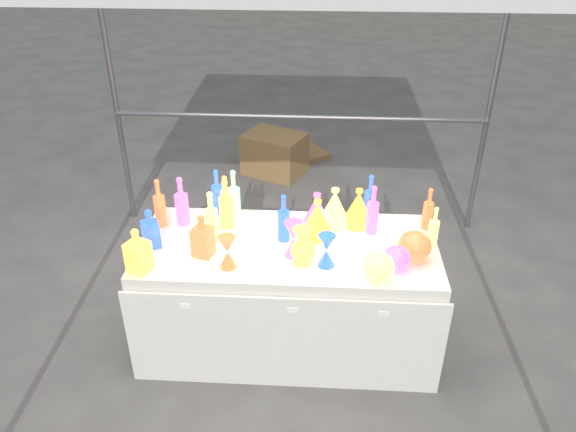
# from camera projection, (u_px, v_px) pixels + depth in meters

# --- Properties ---
(ground) EXTENTS (80.00, 80.00, 0.00)m
(ground) POSITION_uv_depth(u_px,v_px,m) (288.00, 337.00, 3.77)
(ground) COLOR slate
(ground) RESTS_ON ground
(display_table) EXTENTS (1.84, 0.83, 0.75)m
(display_table) POSITION_uv_depth(u_px,v_px,m) (288.00, 294.00, 3.57)
(display_table) COLOR silver
(display_table) RESTS_ON ground
(cardboard_box_closed) EXTENTS (0.71, 0.63, 0.43)m
(cardboard_box_closed) POSITION_uv_depth(u_px,v_px,m) (275.00, 154.00, 5.79)
(cardboard_box_closed) COLOR olive
(cardboard_box_closed) RESTS_ON ground
(cardboard_box_flat) EXTENTS (0.87, 0.82, 0.06)m
(cardboard_box_flat) POSITION_uv_depth(u_px,v_px,m) (291.00, 155.00, 6.19)
(cardboard_box_flat) COLOR olive
(cardboard_box_flat) RESTS_ON ground
(bottle_0) EXTENTS (0.08, 0.08, 0.27)m
(bottle_0) POSITION_uv_depth(u_px,v_px,m) (225.00, 195.00, 3.63)
(bottle_0) COLOR red
(bottle_0) RESTS_ON display_table
(bottle_1) EXTENTS (0.09, 0.09, 0.31)m
(bottle_1) POSITION_uv_depth(u_px,v_px,m) (217.00, 192.00, 3.63)
(bottle_1) COLOR #167A47
(bottle_1) RESTS_ON display_table
(bottle_2) EXTENTS (0.09, 0.09, 0.33)m
(bottle_2) POSITION_uv_depth(u_px,v_px,m) (159.00, 203.00, 3.49)
(bottle_2) COLOR orange
(bottle_2) RESTS_ON display_table
(bottle_3) EXTENTS (0.11, 0.11, 0.33)m
(bottle_3) POSITION_uv_depth(u_px,v_px,m) (181.00, 201.00, 3.51)
(bottle_3) COLOR blue
(bottle_3) RESTS_ON display_table
(bottle_4) EXTENTS (0.09, 0.09, 0.34)m
(bottle_4) POSITION_uv_depth(u_px,v_px,m) (211.00, 217.00, 3.34)
(bottle_4) COLOR #157A84
(bottle_4) RESTS_ON display_table
(bottle_5) EXTENTS (0.10, 0.10, 0.36)m
(bottle_5) POSITION_uv_depth(u_px,v_px,m) (234.00, 195.00, 3.54)
(bottle_5) COLOR #C226AF
(bottle_5) RESTS_ON display_table
(bottle_6) EXTENTS (0.11, 0.11, 0.33)m
(bottle_6) POSITION_uv_depth(u_px,v_px,m) (226.00, 204.00, 3.47)
(bottle_6) COLOR red
(bottle_6) RESTS_ON display_table
(bottle_7) EXTENTS (0.10, 0.10, 0.31)m
(bottle_7) POSITION_uv_depth(u_px,v_px,m) (284.00, 218.00, 3.35)
(bottle_7) COLOR #167A47
(bottle_7) RESTS_ON display_table
(decanter_0) EXTENTS (0.15, 0.15, 0.27)m
(decanter_0) POSITION_uv_depth(u_px,v_px,m) (138.00, 250.00, 3.09)
(decanter_0) COLOR red
(decanter_0) RESTS_ON display_table
(decanter_1) EXTENTS (0.13, 0.13, 0.27)m
(decanter_1) POSITION_uv_depth(u_px,v_px,m) (202.00, 235.00, 3.22)
(decanter_1) COLOR orange
(decanter_1) RESTS_ON display_table
(decanter_2) EXTENTS (0.13, 0.13, 0.25)m
(decanter_2) POSITION_uv_depth(u_px,v_px,m) (150.00, 228.00, 3.31)
(decanter_2) COLOR #167A47
(decanter_2) RESTS_ON display_table
(hourglass_0) EXTENTS (0.11, 0.11, 0.20)m
(hourglass_0) POSITION_uv_depth(u_px,v_px,m) (227.00, 252.00, 3.14)
(hourglass_0) COLOR orange
(hourglass_0) RESTS_ON display_table
(hourglass_1) EXTENTS (0.14, 0.14, 0.22)m
(hourglass_1) POSITION_uv_depth(u_px,v_px,m) (294.00, 239.00, 3.23)
(hourglass_1) COLOR blue
(hourglass_1) RESTS_ON display_table
(hourglass_3) EXTENTS (0.11, 0.11, 0.19)m
(hourglass_3) POSITION_uv_depth(u_px,v_px,m) (296.00, 238.00, 3.26)
(hourglass_3) COLOR #C226AF
(hourglass_3) RESTS_ON display_table
(hourglass_4) EXTENTS (0.14, 0.14, 0.23)m
(hourglass_4) POSITION_uv_depth(u_px,v_px,m) (302.00, 246.00, 3.16)
(hourglass_4) COLOR red
(hourglass_4) RESTS_ON display_table
(hourglass_5) EXTENTS (0.11, 0.11, 0.20)m
(hourglass_5) POSITION_uv_depth(u_px,v_px,m) (326.00, 250.00, 3.15)
(hourglass_5) COLOR #167A47
(hourglass_5) RESTS_ON display_table
(globe_0) EXTENTS (0.19, 0.19, 0.12)m
(globe_0) POSITION_uv_depth(u_px,v_px,m) (303.00, 252.00, 3.21)
(globe_0) COLOR red
(globe_0) RESTS_ON display_table
(globe_1) EXTENTS (0.23, 0.23, 0.14)m
(globe_1) POSITION_uv_depth(u_px,v_px,m) (378.00, 268.00, 3.06)
(globe_1) COLOR #157A84
(globe_1) RESTS_ON display_table
(globe_2) EXTENTS (0.22, 0.22, 0.16)m
(globe_2) POSITION_uv_depth(u_px,v_px,m) (414.00, 248.00, 3.21)
(globe_2) COLOR orange
(globe_2) RESTS_ON display_table
(globe_3) EXTENTS (0.19, 0.19, 0.13)m
(globe_3) POSITION_uv_depth(u_px,v_px,m) (396.00, 259.00, 3.14)
(globe_3) COLOR blue
(globe_3) RESTS_ON display_table
(lampshade_0) EXTENTS (0.22, 0.22, 0.25)m
(lampshade_0) POSITION_uv_depth(u_px,v_px,m) (317.00, 218.00, 3.41)
(lampshade_0) COLOR #CEDC2E
(lampshade_0) RESTS_ON display_table
(lampshade_1) EXTENTS (0.23, 0.23, 0.25)m
(lampshade_1) POSITION_uv_depth(u_px,v_px,m) (358.00, 207.00, 3.53)
(lampshade_1) COLOR #CEDC2E
(lampshade_1) RESTS_ON display_table
(lampshade_2) EXTENTS (0.24, 0.24, 0.24)m
(lampshade_2) POSITION_uv_depth(u_px,v_px,m) (317.00, 211.00, 3.49)
(lampshade_2) COLOR blue
(lampshade_2) RESTS_ON display_table
(lampshade_3) EXTENTS (0.25, 0.25, 0.26)m
(lampshade_3) POSITION_uv_depth(u_px,v_px,m) (335.00, 207.00, 3.51)
(lampshade_3) COLOR #157A84
(lampshade_3) RESTS_ON display_table
(bottle_8) EXTENTS (0.08, 0.08, 0.33)m
(bottle_8) POSITION_uv_depth(u_px,v_px,m) (370.00, 198.00, 3.54)
(bottle_8) COLOR #167A47
(bottle_8) RESTS_ON display_table
(bottle_9) EXTENTS (0.07, 0.07, 0.28)m
(bottle_9) POSITION_uv_depth(u_px,v_px,m) (428.00, 208.00, 3.47)
(bottle_9) COLOR orange
(bottle_9) RESTS_ON display_table
(bottle_10) EXTENTS (0.09, 0.09, 0.33)m
(bottle_10) POSITION_uv_depth(u_px,v_px,m) (373.00, 210.00, 3.41)
(bottle_10) COLOR blue
(bottle_10) RESTS_ON display_table
(bottle_11) EXTENTS (0.07, 0.07, 0.27)m
(bottle_11) POSITION_uv_depth(u_px,v_px,m) (434.00, 227.00, 3.30)
(bottle_11) COLOR #157A84
(bottle_11) RESTS_ON display_table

